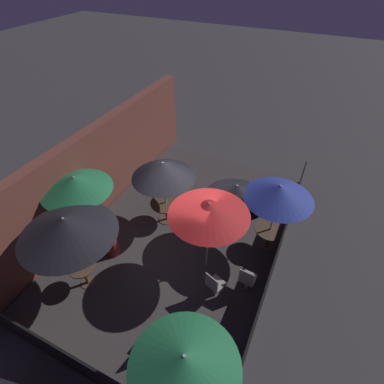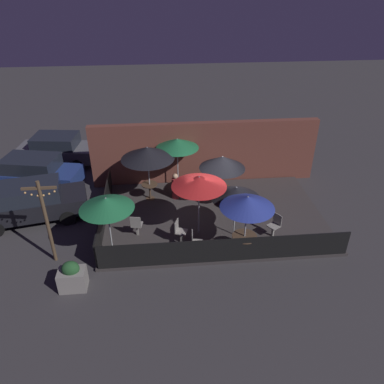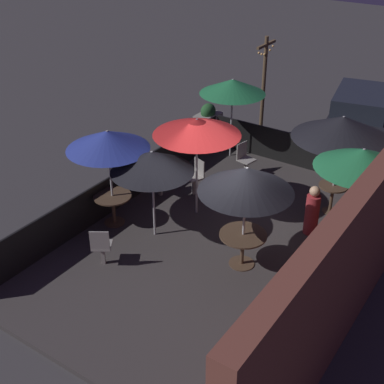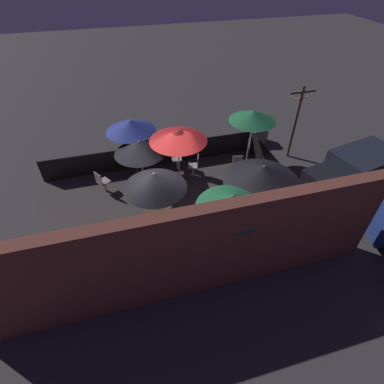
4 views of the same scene
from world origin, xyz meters
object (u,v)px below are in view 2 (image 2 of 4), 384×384
Objects in this scene: dining_table_1 at (244,239)px; parked_car_1 at (33,173)px; dining_table_2 at (150,187)px; planter_box at (72,277)px; patio_umbrella_1 at (248,202)px; patio_chair_2 at (195,242)px; patio_umbrella_5 at (177,143)px; light_post at (46,218)px; dining_table_0 at (221,192)px; patio_chair_1 at (275,225)px; patron_0 at (175,187)px; parked_car_0 at (31,202)px; patio_chair_3 at (180,231)px; patio_umbrella_2 at (147,153)px; parked_car_2 at (57,149)px; patio_chair_0 at (137,225)px; patio_umbrella_4 at (236,193)px; patio_umbrella_0 at (222,162)px; patio_umbrella_6 at (106,203)px; patio_umbrella_3 at (199,182)px.

parked_car_1 is at bearing 147.11° from dining_table_1.
planter_box is at bearing -115.62° from dining_table_2.
patio_umbrella_1 is 2.55× the size of patio_chair_2.
patio_umbrella_5 is 0.53× the size of parked_car_1.
dining_table_0 is at bearing 24.52° from light_post.
patron_0 is (-3.60, 3.12, 0.05)m from patio_chair_1.
patio_umbrella_1 is 0.52× the size of parked_car_0.
parked_car_1 is (-8.76, 5.66, 0.13)m from dining_table_1.
dining_table_1 is at bearing -0.00° from patio_chair_2.
patio_umbrella_1 reaches higher than patio_chair_3.
patio_umbrella_2 is 5.03m from light_post.
planter_box reaches higher than dining_table_0.
patio_umbrella_1 is 0.57× the size of parked_car_2.
light_post is (-3.37, -3.69, 1.13)m from dining_table_2.
dining_table_1 is at bearing -0.00° from patio_chair_1.
dining_table_0 is 1.06× the size of patio_chair_0.
patio_chair_0 is (-3.70, 0.26, -1.36)m from patio_umbrella_4.
patio_umbrella_0 is 1.09× the size of patio_umbrella_4.
patio_umbrella_2 is at bearing 165.99° from patio_umbrella_0.
patio_chair_1 is (5.23, -0.47, -0.01)m from patio_chair_0.
patio_umbrella_6 is at bearing -171.49° from patio_umbrella_4.
parked_car_0 is at bearing 117.65° from light_post.
patio_umbrella_1 is 1.95× the size of patron_0.
patio_chair_2 is (2.97, -0.29, -1.62)m from patio_umbrella_6.
patio_chair_2 is at bearing -36.07° from parked_car_0.
parked_car_0 reaches higher than patio_chair_1.
dining_table_1 is (1.48, -1.36, -1.67)m from patio_umbrella_3.
patio_umbrella_6 reaches higher than patio_chair_0.
patio_umbrella_3 is (-1.18, -1.94, 0.23)m from patio_umbrella_0.
patio_umbrella_5 reaches higher than patio_umbrella_0.
patio_umbrella_3 is at bearing -42.24° from patio_chair_1.
patio_umbrella_0 is at bearing 63.43° from dining_table_0.
patio_umbrella_5 is at bearing 98.13° from patio_chair_2.
dining_table_1 is 0.83× the size of planter_box.
parked_car_1 is at bearing 127.74° from patio_umbrella_6.
planter_box is (-5.52, -4.39, -0.25)m from dining_table_0.
dining_table_2 is 5.71m from planter_box.
patio_umbrella_5 is 5.26m from patio_umbrella_6.
patron_0 reaches higher than planter_box.
patio_umbrella_1 is at bearing 0.00° from patio_chair_1.
dining_table_1 reaches higher than dining_table_2.
dining_table_0 is at bearing 71.97° from patio_chair_3.
patio_umbrella_6 reaches higher than patio_chair_2.
patron_0 is 6.25m from planter_box.
planter_box is at bearing -126.86° from patio_umbrella_6.
patio_umbrella_5 is 5.60m from patio_chair_1.
patio_umbrella_2 reaches higher than dining_table_0.
light_post is (-8.11, -0.53, 1.20)m from patio_chair_1.
patio_chair_2 is 7.06m from parked_car_0.
light_post is at bearing -178.57° from patio_umbrella_6.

